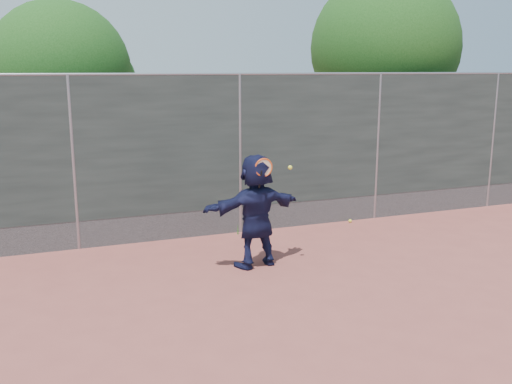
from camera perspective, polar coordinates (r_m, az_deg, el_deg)
name	(u,v)px	position (r m, az deg, el deg)	size (l,w,h in m)	color
ground	(324,298)	(8.03, 6.79, -10.51)	(80.00, 80.00, 0.00)	#9E4C42
player	(256,211)	(8.97, 0.00, -1.88)	(1.68, 0.53, 1.81)	#15183B
ball_ground	(350,221)	(11.88, 9.40, -2.87)	(0.07, 0.07, 0.07)	#F7F136
fence	(240,151)	(10.74, -1.62, 4.14)	(20.00, 0.06, 3.03)	#38423D
swing_action	(266,169)	(8.68, 1.03, 2.35)	(0.61, 0.14, 0.51)	#E64D15
tree_right	(390,52)	(14.76, 13.23, 13.45)	(3.78, 3.60, 5.39)	#382314
tree_left	(68,76)	(13.12, -18.30, 10.95)	(3.15, 3.00, 4.53)	#382314
weed_clump	(257,225)	(11.03, 0.08, -3.34)	(0.68, 0.07, 0.30)	#387226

